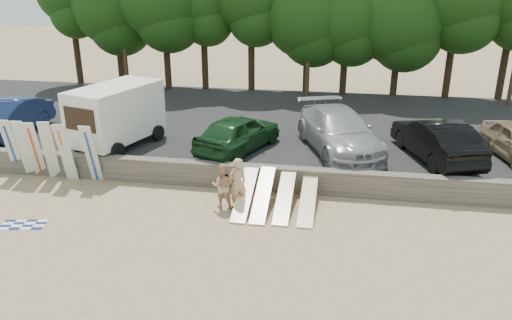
% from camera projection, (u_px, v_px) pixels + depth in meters
% --- Properties ---
extents(ground, '(120.00, 120.00, 0.00)m').
position_uv_depth(ground, '(214.00, 221.00, 17.49)').
color(ground, tan).
rests_on(ground, ground).
extents(seawall, '(44.00, 0.50, 1.00)m').
position_uv_depth(seawall, '(232.00, 176.00, 20.08)').
color(seawall, '#6B6356').
rests_on(seawall, ground).
extents(parking_lot, '(44.00, 14.50, 0.70)m').
position_uv_depth(parking_lot, '(262.00, 126.00, 27.05)').
color(parking_lot, '#282828').
rests_on(parking_lot, ground).
extents(treeline, '(32.84, 6.49, 9.45)m').
position_uv_depth(treeline, '(288.00, 2.00, 31.30)').
color(treeline, '#382616').
rests_on(treeline, parking_lot).
extents(utility_poles, '(25.80, 0.26, 9.00)m').
position_uv_depth(utility_poles, '(309.00, 21.00, 30.00)').
color(utility_poles, '#473321').
rests_on(utility_poles, parking_lot).
extents(box_trailer, '(3.41, 4.79, 2.77)m').
position_uv_depth(box_trailer, '(116.00, 113.00, 22.40)').
color(box_trailer, white).
rests_on(box_trailer, parking_lot).
extents(car_0, '(2.01, 5.21, 1.69)m').
position_uv_depth(car_0, '(8.00, 118.00, 24.12)').
color(car_0, '#15244C').
rests_on(car_0, parking_lot).
extents(car_1, '(3.62, 5.23, 1.65)m').
position_uv_depth(car_1, '(238.00, 133.00, 22.04)').
color(car_1, '#153B1A').
rests_on(car_1, parking_lot).
extents(car_2, '(4.56, 6.72, 1.81)m').
position_uv_depth(car_2, '(339.00, 131.00, 22.01)').
color(car_2, '#9A9A9F').
rests_on(car_2, parking_lot).
extents(car_3, '(3.41, 5.60, 1.74)m').
position_uv_depth(car_3, '(436.00, 139.00, 21.00)').
color(car_3, black).
rests_on(car_3, parking_lot).
extents(surfboard_upright_0, '(0.53, 0.67, 2.55)m').
position_uv_depth(surfboard_upright_0, '(12.00, 147.00, 20.96)').
color(surfboard_upright_0, silver).
rests_on(surfboard_upright_0, ground).
extents(surfboard_upright_1, '(0.54, 0.63, 2.56)m').
position_uv_depth(surfboard_upright_1, '(24.00, 149.00, 20.78)').
color(surfboard_upright_1, silver).
rests_on(surfboard_upright_1, ground).
extents(surfboard_upright_2, '(0.60, 0.76, 2.54)m').
position_uv_depth(surfboard_upright_2, '(35.00, 150.00, 20.68)').
color(surfboard_upright_2, silver).
rests_on(surfboard_upright_2, ground).
extents(surfboard_upright_3, '(0.58, 0.60, 2.57)m').
position_uv_depth(surfboard_upright_3, '(50.00, 150.00, 20.61)').
color(surfboard_upright_3, silver).
rests_on(surfboard_upright_3, ground).
extents(surfboard_upright_4, '(0.52, 0.77, 2.52)m').
position_uv_depth(surfboard_upright_4, '(66.00, 152.00, 20.41)').
color(surfboard_upright_4, silver).
rests_on(surfboard_upright_4, ground).
extents(surfboard_upright_5, '(0.51, 0.60, 2.56)m').
position_uv_depth(surfboard_upright_5, '(66.00, 153.00, 20.32)').
color(surfboard_upright_5, silver).
rests_on(surfboard_upright_5, ground).
extents(surfboard_upright_6, '(0.50, 0.69, 2.54)m').
position_uv_depth(surfboard_upright_6, '(91.00, 154.00, 20.23)').
color(surfboard_upright_6, silver).
rests_on(surfboard_upright_6, ground).
extents(surfboard_low_0, '(0.56, 2.87, 1.00)m').
position_uv_depth(surfboard_low_0, '(245.00, 194.00, 18.41)').
color(surfboard_low_0, '#FFE1A0').
rests_on(surfboard_low_0, ground).
extents(surfboard_low_1, '(0.56, 2.84, 1.10)m').
position_uv_depth(surfboard_low_1, '(263.00, 194.00, 18.26)').
color(surfboard_low_1, '#FFE1A0').
rests_on(surfboard_low_1, ground).
extents(surfboard_low_2, '(0.56, 2.89, 0.95)m').
position_uv_depth(surfboard_low_2, '(285.00, 197.00, 18.24)').
color(surfboard_low_2, '#FFE1A0').
rests_on(surfboard_low_2, ground).
extents(surfboard_low_3, '(0.56, 2.92, 0.83)m').
position_uv_depth(surfboard_low_3, '(308.00, 200.00, 18.13)').
color(surfboard_low_3, '#FFE1A0').
rests_on(surfboard_low_3, ground).
extents(beachgoer_a, '(0.84, 0.79, 1.93)m').
position_uv_depth(beachgoer_a, '(237.00, 183.00, 18.21)').
color(beachgoer_a, tan).
rests_on(beachgoer_a, ground).
extents(beachgoer_b, '(0.87, 0.69, 1.73)m').
position_uv_depth(beachgoer_b, '(223.00, 186.00, 18.23)').
color(beachgoer_b, tan).
rests_on(beachgoer_b, ground).
extents(cooler, '(0.46, 0.41, 0.32)m').
position_uv_depth(cooler, '(224.00, 191.00, 19.46)').
color(cooler, '#278F2E').
rests_on(cooler, ground).
extents(gear_bag, '(0.37, 0.35, 0.22)m').
position_uv_depth(gear_bag, '(305.00, 196.00, 19.19)').
color(gear_bag, '#BF5E16').
rests_on(gear_bag, ground).
extents(beach_towel, '(1.75, 1.75, 0.00)m').
position_uv_depth(beach_towel, '(23.00, 225.00, 17.23)').
color(beach_towel, white).
rests_on(beach_towel, ground).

